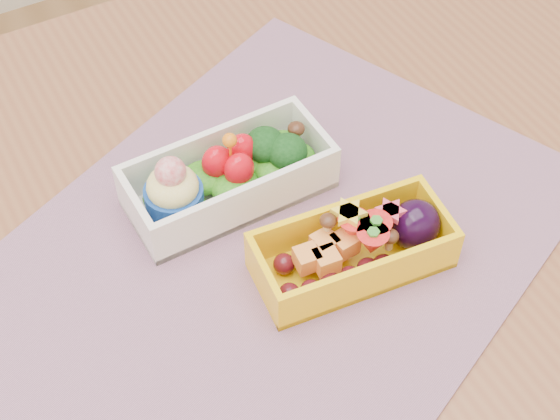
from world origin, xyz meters
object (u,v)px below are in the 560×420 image
placemat (275,247)px  bento_yellow (357,248)px  bento_white (228,177)px  table (278,324)px

placemat → bento_yellow: bearing=-45.2°
bento_white → bento_yellow: bearing=-64.9°
bento_white → bento_yellow: bento_white is taller
placemat → bento_yellow: (0.05, -0.05, 0.02)m
table → bento_yellow: 0.14m
bento_white → table: bearing=-87.5°
placemat → bento_yellow: 0.07m
table → placemat: bearing=73.1°
table → bento_yellow: size_ratio=7.25×
placemat → bento_white: bearing=97.3°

